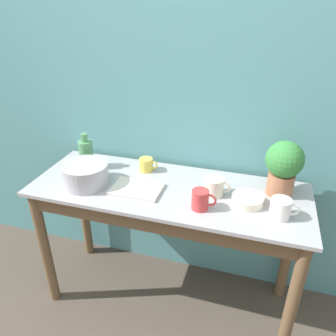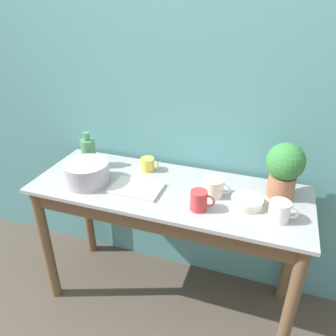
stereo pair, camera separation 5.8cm
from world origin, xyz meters
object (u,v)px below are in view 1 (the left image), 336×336
tray_board (137,189)px  bottle_tall (86,154)px  mug_cream (215,187)px  mug_yellow (146,165)px  bowl_small_cream (248,200)px  mug_white (281,208)px  potted_plant (284,165)px  bowl_wash_large (86,174)px  mug_red (201,200)px

tray_board → bottle_tall: bearing=156.8°
mug_cream → tray_board: size_ratio=0.51×
mug_yellow → bowl_small_cream: size_ratio=0.71×
mug_white → bowl_small_cream: size_ratio=0.84×
potted_plant → bottle_tall: 1.08m
bowl_wash_large → mug_cream: size_ratio=1.84×
potted_plant → tray_board: (-0.71, -0.18, -0.15)m
potted_plant → bottle_tall: potted_plant is taller
mug_cream → bowl_small_cream: bearing=-11.7°
mug_white → mug_yellow: bearing=161.5°
mug_red → potted_plant: bearing=34.6°
potted_plant → mug_white: bearing=-88.8°
bottle_tall → tray_board: bearing=-23.2°
bottle_tall → mug_yellow: 0.36m
mug_white → tray_board: (-0.71, 0.03, -0.04)m
mug_yellow → mug_red: bearing=-37.1°
bottle_tall → mug_red: size_ratio=1.78×
mug_cream → mug_red: mug_red is taller
bottle_tall → mug_cream: (0.77, -0.08, -0.04)m
potted_plant → bottle_tall: (-1.08, -0.02, -0.07)m
bowl_small_cream → tray_board: bowl_small_cream is taller
mug_cream → bowl_small_cream: 0.17m
bottle_tall → mug_cream: bottle_tall is taller
tray_board → potted_plant: bearing=14.3°
mug_red → tray_board: (-0.35, 0.07, -0.04)m
potted_plant → bowl_small_cream: potted_plant is taller
mug_cream → mug_red: bearing=-106.5°
bowl_wash_large → mug_white: (0.99, -0.01, -0.01)m
mug_cream → mug_white: 0.34m
tray_board → bowl_small_cream: bearing=4.1°
mug_cream → mug_yellow: (-0.42, 0.14, -0.01)m
potted_plant → mug_yellow: 0.74m
bottle_tall → tray_board: bottle_tall is taller
mug_yellow → bowl_small_cream: (0.59, -0.18, -0.02)m
potted_plant → tray_board: bearing=-165.7°
potted_plant → tray_board: 0.75m
bottle_tall → mug_white: bearing=-9.8°
bottle_tall → bowl_small_cream: size_ratio=1.37×
mug_red → bowl_small_cream: mug_red is taller
bottle_tall → potted_plant: bearing=1.1°
mug_cream → mug_yellow: mug_cream is taller
mug_white → mug_yellow: size_ratio=1.19×
potted_plant → bowl_wash_large: (-0.99, -0.20, -0.10)m
bottle_tall → mug_red: bearing=-17.3°
mug_white → potted_plant: bearing=91.2°
mug_white → mug_yellow: 0.78m
bowl_small_cream → tray_board: 0.56m
bowl_small_cream → tray_board: size_ratio=0.60×
mug_white → bowl_small_cream: bearing=155.6°
bowl_wash_large → bottle_tall: bottle_tall is taller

